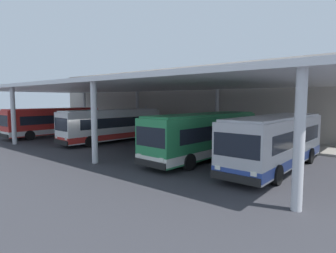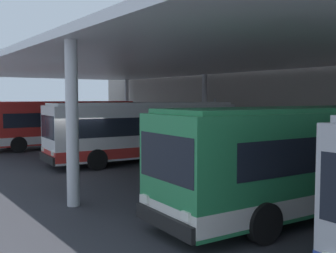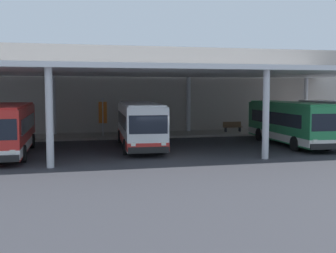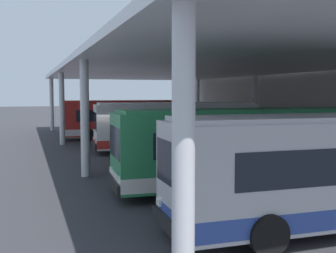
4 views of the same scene
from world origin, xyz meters
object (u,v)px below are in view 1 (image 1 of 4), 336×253
(bench_waiting, at_px, (243,136))
(bus_nearest_bay, at_px, (54,122))
(bus_far_bay, at_px, (276,141))
(banner_sign, at_px, (146,118))
(bus_second_bay, at_px, (112,125))
(trash_bin, at_px, (284,139))
(bus_middle_bay, at_px, (204,135))

(bench_waiting, bearing_deg, bus_nearest_bay, -154.39)
(bus_far_bay, height_order, banner_sign, banner_sign)
(bus_second_bay, xyz_separation_m, trash_bin, (13.92, 7.75, -0.98))
(trash_bin, bearing_deg, bus_far_bay, -76.42)
(bus_middle_bay, bearing_deg, bus_nearest_bay, -179.14)
(bus_middle_bay, distance_m, trash_bin, 9.31)
(bus_far_bay, relative_size, banner_sign, 3.31)
(bus_far_bay, xyz_separation_m, banner_sign, (-17.90, 7.47, 0.32))
(bus_second_bay, xyz_separation_m, bench_waiting, (10.12, 7.62, -0.99))
(bus_far_bay, xyz_separation_m, bench_waiting, (-5.85, 8.35, -0.99))
(trash_bin, distance_m, banner_sign, 15.94)
(bus_middle_bay, xyz_separation_m, banner_sign, (-13.08, 7.82, 0.32))
(bus_nearest_bay, bearing_deg, banner_sign, 50.44)
(bus_second_bay, relative_size, banner_sign, 3.34)
(bus_nearest_bay, xyz_separation_m, banner_sign, (6.70, 8.11, 0.32))
(bus_second_bay, bearing_deg, banner_sign, 106.03)
(bus_nearest_bay, distance_m, banner_sign, 10.53)
(bus_middle_bay, height_order, trash_bin, bus_middle_bay)
(bus_far_bay, bearing_deg, banner_sign, 157.34)
(bus_far_bay, bearing_deg, bench_waiting, 125.00)
(bus_far_bay, distance_m, trash_bin, 8.78)
(bus_middle_bay, xyz_separation_m, trash_bin, (2.77, 8.83, -0.98))
(bus_middle_bay, relative_size, bus_far_bay, 1.01)
(bus_far_bay, bearing_deg, bus_second_bay, 177.38)
(bus_far_bay, xyz_separation_m, trash_bin, (-2.05, 8.48, -0.98))
(bus_second_bay, height_order, bus_far_bay, same)
(bench_waiting, relative_size, banner_sign, 0.56)
(bus_nearest_bay, distance_m, bench_waiting, 20.83)
(bench_waiting, height_order, trash_bin, trash_bin)
(bus_second_bay, xyz_separation_m, banner_sign, (-1.94, 6.74, 0.32))
(bus_second_bay, distance_m, bus_far_bay, 15.98)
(banner_sign, bearing_deg, bus_far_bay, -22.66)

